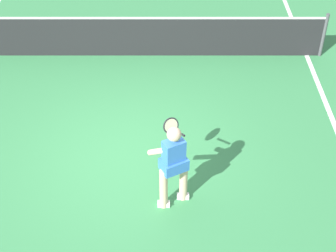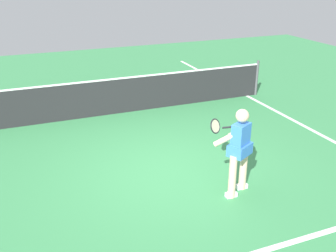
# 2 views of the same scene
# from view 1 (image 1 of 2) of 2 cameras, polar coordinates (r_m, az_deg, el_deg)

# --- Properties ---
(ground_plane) EXTENTS (24.52, 24.52, 0.00)m
(ground_plane) POSITION_cam_1_polar(r_m,az_deg,el_deg) (9.35, -4.36, -3.20)
(ground_plane) COLOR #38844C
(court_net) EXTENTS (8.62, 0.08, 1.06)m
(court_net) POSITION_cam_1_polar(r_m,az_deg,el_deg) (11.89, -3.42, 9.88)
(court_net) COLOR #4C4C51
(court_net) RESTS_ON ground
(tennis_player) EXTENTS (0.68, 1.13, 1.55)m
(tennis_player) POSITION_cam_1_polar(r_m,az_deg,el_deg) (7.93, 0.72, -4.08)
(tennis_player) COLOR beige
(tennis_player) RESTS_ON ground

